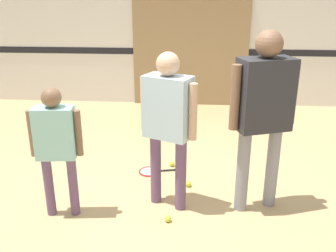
% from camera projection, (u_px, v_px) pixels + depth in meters
% --- Properties ---
extents(ground_plane, '(16.00, 16.00, 0.00)m').
position_uv_depth(ground_plane, '(162.00, 197.00, 4.11)').
color(ground_plane, tan).
extents(wall_back, '(16.00, 0.07, 3.20)m').
position_uv_depth(wall_back, '(179.00, 20.00, 6.93)').
color(wall_back, silver).
rests_on(wall_back, ground_plane).
extents(wall_panel, '(2.17, 0.05, 2.10)m').
position_uv_depth(wall_panel, '(190.00, 51.00, 7.05)').
color(wall_panel, '#9E7F56').
rests_on(wall_panel, ground_plane).
extents(person_instructor, '(0.56, 0.41, 1.61)m').
position_uv_depth(person_instructor, '(168.00, 115.00, 3.63)').
color(person_instructor, '#6B4C70').
rests_on(person_instructor, ground_plane).
extents(person_student_left, '(0.50, 0.24, 1.32)m').
position_uv_depth(person_student_left, '(56.00, 139.00, 3.53)').
color(person_student_left, '#6B4C70').
rests_on(person_student_left, ground_plane).
extents(person_student_right, '(0.66, 0.43, 1.81)m').
position_uv_depth(person_student_right, '(264.00, 104.00, 3.55)').
color(person_student_right, gray).
rests_on(person_student_right, ground_plane).
extents(racket_spare_on_floor, '(0.49, 0.31, 0.03)m').
position_uv_depth(racket_spare_on_floor, '(151.00, 171.00, 4.66)').
color(racket_spare_on_floor, red).
rests_on(racket_spare_on_floor, ground_plane).
extents(tennis_ball_near_instructor, '(0.07, 0.07, 0.07)m').
position_uv_depth(tennis_ball_near_instructor, '(168.00, 219.00, 3.66)').
color(tennis_ball_near_instructor, '#CCE038').
rests_on(tennis_ball_near_instructor, ground_plane).
extents(tennis_ball_by_spare_racket, '(0.07, 0.07, 0.07)m').
position_uv_depth(tennis_ball_by_spare_racket, '(172.00, 164.00, 4.80)').
color(tennis_ball_by_spare_racket, '#CCE038').
rests_on(tennis_ball_by_spare_racket, ground_plane).
extents(tennis_ball_stray_left, '(0.07, 0.07, 0.07)m').
position_uv_depth(tennis_ball_stray_left, '(155.00, 158.00, 4.96)').
color(tennis_ball_stray_left, '#CCE038').
rests_on(tennis_ball_stray_left, ground_plane).
extents(tennis_ball_stray_right, '(0.07, 0.07, 0.07)m').
position_uv_depth(tennis_ball_stray_right, '(188.00, 184.00, 4.31)').
color(tennis_ball_stray_right, '#CCE038').
rests_on(tennis_ball_stray_right, ground_plane).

